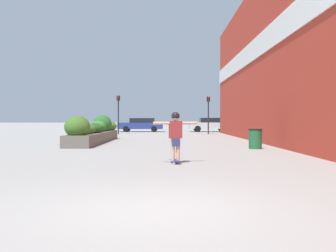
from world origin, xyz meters
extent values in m
plane|color=gray|center=(0.00, 0.00, 0.00)|extent=(300.00, 300.00, 0.00)
cube|color=#B23323|center=(5.58, 12.31, 4.67)|extent=(0.60, 37.54, 9.35)
cube|color=white|center=(5.24, 15.83, 5.39)|extent=(0.06, 30.50, 1.20)
cube|color=#605B54|center=(-3.96, 15.87, 0.29)|extent=(1.29, 9.34, 0.57)
ellipsoid|color=#3D6623|center=(-4.03, 12.05, 0.95)|extent=(1.20, 1.20, 1.03)
ellipsoid|color=#3D6623|center=(-4.03, 13.62, 0.81)|extent=(1.11, 0.93, 0.63)
ellipsoid|color=#234C1E|center=(-3.88, 15.02, 0.80)|extent=(1.04, 1.22, 0.62)
ellipsoid|color=#33702D|center=(-3.97, 16.94, 0.86)|extent=(0.96, 0.99, 0.76)
ellipsoid|color=#286028|center=(-3.97, 18.36, 1.01)|extent=(1.18, 1.19, 1.16)
ellipsoid|color=#3D6623|center=(-3.93, 19.97, 0.84)|extent=(1.31, 1.15, 0.72)
cube|color=navy|center=(0.42, 5.66, 0.09)|extent=(0.35, 0.66, 0.01)
cylinder|color=beige|center=(0.28, 5.85, 0.03)|extent=(0.07, 0.07, 0.06)
cylinder|color=beige|center=(0.46, 5.89, 0.03)|extent=(0.07, 0.07, 0.06)
cylinder|color=beige|center=(0.38, 5.42, 0.03)|extent=(0.07, 0.07, 0.06)
cylinder|color=beige|center=(0.56, 5.47, 0.03)|extent=(0.07, 0.07, 0.06)
cylinder|color=tan|center=(0.35, 5.64, 0.42)|extent=(0.14, 0.14, 0.65)
cylinder|color=tan|center=(0.50, 5.68, 0.42)|extent=(0.14, 0.14, 0.65)
cube|color=navy|center=(0.42, 5.66, 0.63)|extent=(0.27, 0.24, 0.24)
cube|color=maroon|center=(0.42, 5.66, 1.00)|extent=(0.40, 0.26, 0.51)
cylinder|color=tan|center=(0.01, 5.56, 1.20)|extent=(0.49, 0.19, 0.09)
cylinder|color=tan|center=(0.84, 5.75, 1.20)|extent=(0.49, 0.19, 0.09)
sphere|color=tan|center=(0.42, 5.66, 1.37)|extent=(0.21, 0.21, 0.21)
sphere|color=black|center=(0.42, 5.66, 1.40)|extent=(0.25, 0.25, 0.25)
cylinder|color=#1E5B33|center=(4.08, 11.18, 0.42)|extent=(0.57, 0.57, 0.83)
cylinder|color=black|center=(4.08, 11.18, 0.86)|extent=(0.60, 0.60, 0.05)
cube|color=navy|center=(-2.70, 34.19, 0.63)|extent=(4.70, 1.88, 0.66)
cube|color=black|center=(-2.52, 34.19, 1.20)|extent=(2.59, 1.65, 0.48)
cylinder|color=black|center=(-4.16, 33.30, 0.30)|extent=(0.60, 0.22, 0.60)
cylinder|color=black|center=(-4.16, 35.08, 0.30)|extent=(0.60, 0.22, 0.60)
cylinder|color=black|center=(-1.25, 33.30, 0.30)|extent=(0.60, 0.22, 0.60)
cylinder|color=black|center=(-1.25, 35.08, 0.30)|extent=(0.60, 0.22, 0.60)
cube|color=#BCBCC1|center=(4.61, 34.11, 0.65)|extent=(4.32, 1.94, 0.66)
cube|color=black|center=(4.78, 34.11, 1.23)|extent=(2.37, 1.71, 0.49)
cylinder|color=black|center=(3.27, 33.18, 0.32)|extent=(0.65, 0.22, 0.65)
cylinder|color=black|center=(3.27, 35.03, 0.32)|extent=(0.65, 0.22, 0.65)
cylinder|color=black|center=(5.95, 33.18, 0.32)|extent=(0.65, 0.22, 0.65)
cylinder|color=black|center=(5.95, 35.03, 0.32)|extent=(0.65, 0.22, 0.65)
cube|color=slate|center=(12.02, 31.15, 0.69)|extent=(4.41, 1.72, 0.71)
cube|color=black|center=(11.84, 31.15, 1.28)|extent=(2.42, 1.52, 0.47)
cylinder|color=black|center=(13.39, 31.97, 0.33)|extent=(0.67, 0.22, 0.67)
cylinder|color=black|center=(13.39, 30.33, 0.33)|extent=(0.67, 0.22, 0.67)
cylinder|color=black|center=(10.66, 31.97, 0.33)|extent=(0.67, 0.22, 0.67)
cylinder|color=black|center=(10.66, 30.33, 0.33)|extent=(0.67, 0.22, 0.67)
cylinder|color=black|center=(-4.19, 27.64, 1.48)|extent=(0.11, 0.11, 2.96)
cube|color=black|center=(-4.19, 27.64, 3.19)|extent=(0.28, 0.20, 0.45)
sphere|color=red|center=(-4.19, 27.52, 3.34)|extent=(0.15, 0.15, 0.15)
sphere|color=#2D2823|center=(-4.19, 27.52, 3.19)|extent=(0.15, 0.15, 0.15)
sphere|color=#2D2823|center=(-4.19, 27.52, 3.04)|extent=(0.15, 0.15, 0.15)
cylinder|color=black|center=(3.76, 27.59, 1.44)|extent=(0.11, 0.11, 2.87)
cube|color=black|center=(3.76, 27.59, 3.10)|extent=(0.28, 0.20, 0.45)
sphere|color=red|center=(3.76, 27.47, 3.25)|extent=(0.15, 0.15, 0.15)
sphere|color=#2D2823|center=(3.76, 27.47, 3.10)|extent=(0.15, 0.15, 0.15)
sphere|color=#2D2823|center=(3.76, 27.47, 2.95)|extent=(0.15, 0.15, 0.15)
camera|label=1|loc=(0.20, -5.38, 1.31)|focal=40.00mm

